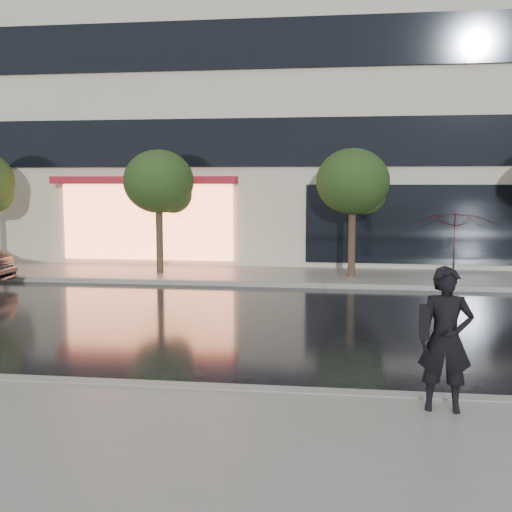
# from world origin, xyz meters

# --- Properties ---
(ground) EXTENTS (120.00, 120.00, 0.00)m
(ground) POSITION_xyz_m (0.00, 0.00, 0.00)
(ground) COLOR black
(ground) RESTS_ON ground
(sidewalk_near) EXTENTS (60.00, 4.50, 0.12)m
(sidewalk_near) POSITION_xyz_m (0.00, -3.25, 0.06)
(sidewalk_near) COLOR slate
(sidewalk_near) RESTS_ON ground
(sidewalk_far) EXTENTS (60.00, 3.50, 0.12)m
(sidewalk_far) POSITION_xyz_m (0.00, 10.25, 0.06)
(sidewalk_far) COLOR slate
(sidewalk_far) RESTS_ON ground
(curb_near) EXTENTS (60.00, 0.25, 0.14)m
(curb_near) POSITION_xyz_m (0.00, -1.00, 0.07)
(curb_near) COLOR gray
(curb_near) RESTS_ON ground
(curb_far) EXTENTS (60.00, 0.25, 0.14)m
(curb_far) POSITION_xyz_m (0.00, 8.50, 0.07)
(curb_far) COLOR gray
(curb_far) RESTS_ON ground
(office_building) EXTENTS (30.00, 12.76, 18.00)m
(office_building) POSITION_xyz_m (-0.00, 17.97, 9.00)
(office_building) COLOR beige
(office_building) RESTS_ON ground
(tree_mid_west) EXTENTS (2.20, 2.20, 3.99)m
(tree_mid_west) POSITION_xyz_m (-2.94, 10.03, 2.92)
(tree_mid_west) COLOR #33261C
(tree_mid_west) RESTS_ON ground
(tree_mid_east) EXTENTS (2.20, 2.20, 3.99)m
(tree_mid_east) POSITION_xyz_m (3.06, 10.03, 2.92)
(tree_mid_east) COLOR #33261C
(tree_mid_east) RESTS_ON ground
(pedestrian_with_umbrella) EXTENTS (1.04, 1.06, 2.51)m
(pedestrian_with_umbrella) POSITION_xyz_m (4.05, -1.50, 1.74)
(pedestrian_with_umbrella) COLOR black
(pedestrian_with_umbrella) RESTS_ON sidewalk_near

